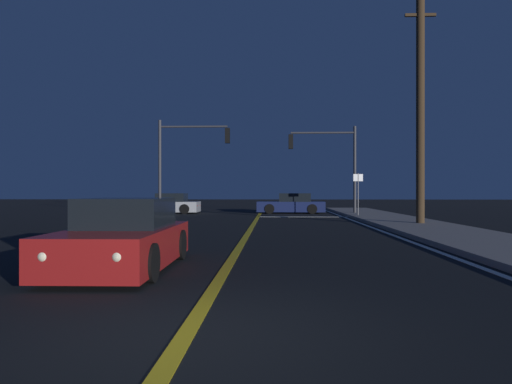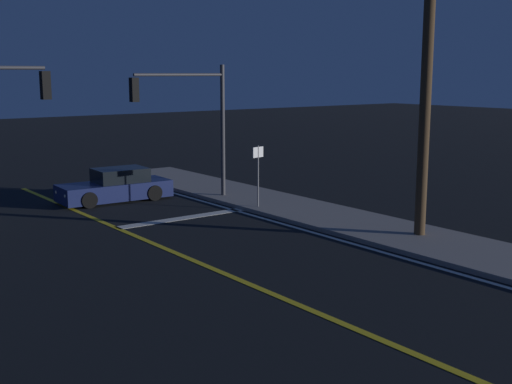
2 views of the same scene
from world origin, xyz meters
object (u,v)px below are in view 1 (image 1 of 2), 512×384
Objects in this scene: car_mid_block_red at (124,238)px; traffic_signal_far_left at (185,151)px; traffic_signal_near_right at (330,155)px; street_sign_corner at (358,188)px; car_far_approaching_navy at (292,205)px; car_lead_oncoming_silver at (169,205)px; utility_pole_right at (420,101)px.

car_mid_block_red is 0.73× the size of traffic_signal_far_left.
traffic_signal_near_right is at bearing -108.07° from car_mid_block_red.
traffic_signal_far_left is at bearing 172.06° from street_sign_corner.
car_far_approaching_navy is at bearing -100.99° from car_mid_block_red.
traffic_signal_near_right is 8.91m from traffic_signal_far_left.
traffic_signal_far_left is at bearing -152.08° from car_lead_oncoming_silver.
car_mid_block_red is (-4.07, -22.65, -0.00)m from car_far_approaching_navy.
car_mid_block_red is 19.46m from traffic_signal_far_left.
utility_pole_right is (4.91, -11.64, 4.68)m from car_far_approaching_navy.
car_far_approaching_navy is 0.45× the size of utility_pole_right.
street_sign_corner is (7.59, 17.62, 1.09)m from car_mid_block_red.
car_far_approaching_navy is 6.23m from street_sign_corner.
traffic_signal_near_right is (2.28, -2.22, 3.13)m from car_far_approaching_navy.
car_mid_block_red is at bearing -82.67° from traffic_signal_far_left.
traffic_signal_far_left is at bearing 144.95° from utility_pole_right.
car_far_approaching_navy is 1.09× the size of car_mid_block_red.
car_mid_block_red is (4.17, -22.25, -0.00)m from car_lead_oncoming_silver.
traffic_signal_far_left is (-2.45, 19.02, 3.28)m from car_mid_block_red.
utility_pole_right is at bearing -154.58° from car_far_approaching_navy.
traffic_signal_far_left is 10.36m from street_sign_corner.
car_lead_oncoming_silver is 8.25m from car_far_approaching_navy.
utility_pole_right is (11.43, -8.02, 1.40)m from traffic_signal_far_left.
car_lead_oncoming_silver is at bearing -80.19° from car_mid_block_red.
street_sign_corner reaches higher than car_far_approaching_navy.
traffic_signal_far_left reaches higher than street_sign_corner.
car_lead_oncoming_silver is 12.68m from street_sign_corner.
car_lead_oncoming_silver is 0.73× the size of traffic_signal_far_left.
car_lead_oncoming_silver is 0.99× the size of car_mid_block_red.
car_mid_block_red is 1.69× the size of street_sign_corner.
car_lead_oncoming_silver is at bearing 95.30° from car_far_approaching_navy.
car_lead_oncoming_silver is 17.92m from utility_pole_right.
car_mid_block_red is 19.22m from street_sign_corner.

